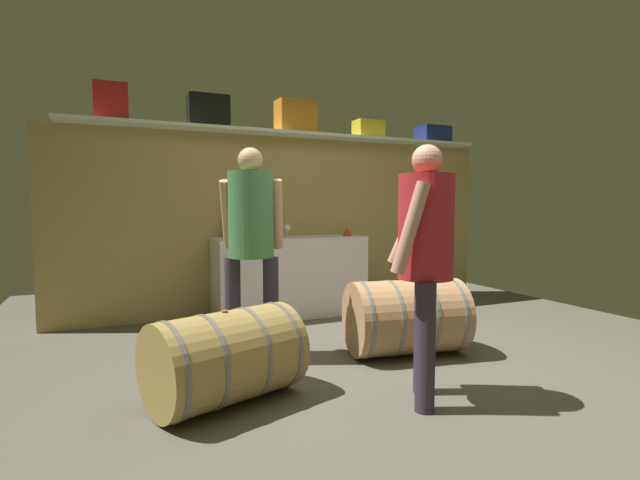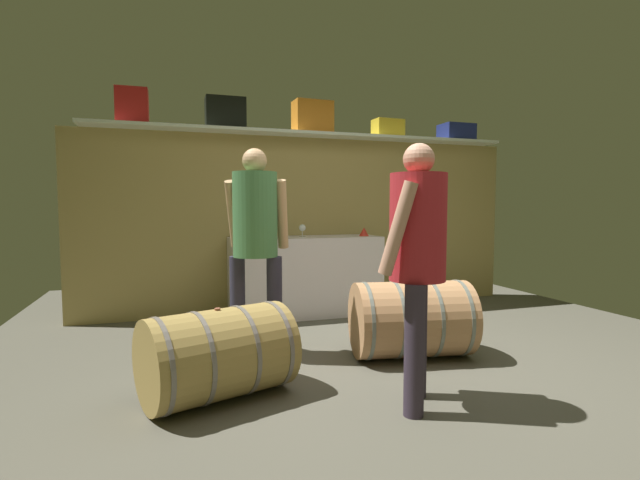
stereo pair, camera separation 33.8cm
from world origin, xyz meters
The scene contains 17 objects.
ground_plane centered at (0.00, 0.61, -0.01)m, with size 6.35×8.07×0.02m, color #555346.
back_wall_panel centered at (0.00, 2.43, 0.99)m, with size 5.15×0.10×1.98m, color tan.
high_shelf_board centered at (0.00, 2.28, 2.00)m, with size 4.74×0.40×0.03m, color silver.
toolcase_red centered at (-1.87, 2.28, 2.19)m, with size 0.30×0.20×0.35m, color red.
toolcase_black centered at (-0.95, 2.28, 2.18)m, with size 0.41×0.23×0.33m, color black.
toolcase_orange centered at (0.01, 2.28, 2.19)m, with size 0.42×0.25×0.35m, color orange.
toolcase_yellow centered at (0.94, 2.28, 2.12)m, with size 0.34×0.21×0.21m, color yellow.
toolcase_navy centered at (1.89, 2.28, 2.12)m, with size 0.39×0.29×0.20m, color navy.
work_cabinet centered at (-0.13, 2.11, 0.43)m, with size 1.65×0.53×0.87m, color white.
wine_bottle_clear centered at (-0.75, 2.29, 1.01)m, with size 0.08×0.08×0.33m.
wine_bottle_green centered at (-0.66, 2.08, 1.00)m, with size 0.08×0.08×0.30m.
wine_glass centered at (-0.17, 2.10, 0.96)m, with size 0.08×0.08×0.14m.
red_funnel centered at (0.54, 2.04, 0.91)m, with size 0.11×0.11×0.10m, color red.
wine_barrel_near centered at (0.27, 0.48, 0.30)m, with size 1.00×0.75×0.62m.
wine_barrel_far centered at (-1.28, 0.13, 0.28)m, with size 1.01×0.80×0.57m.
winemaker_pouring centered at (-0.90, 0.88, 1.01)m, with size 0.54×0.48×1.65m.
visitor_tasting centered at (-0.17, -0.34, 0.96)m, with size 0.46×0.52×1.57m.
Camera 2 is at (-1.56, -2.75, 1.20)m, focal length 26.04 mm.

